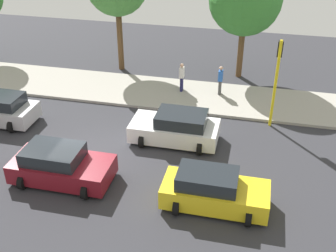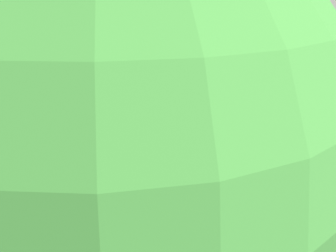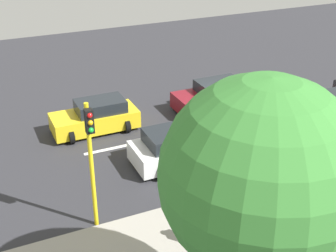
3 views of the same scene
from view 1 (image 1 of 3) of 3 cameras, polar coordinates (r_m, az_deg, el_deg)
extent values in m
cube|color=#2D2D33|center=(19.44, -11.07, -4.21)|extent=(40.00, 60.00, 0.10)
cube|color=#9E998E|center=(25.02, -4.92, 4.91)|extent=(4.00, 60.00, 0.15)
cube|color=white|center=(18.07, 6.79, -6.56)|extent=(0.20, 2.40, 0.01)
cube|color=white|center=(19.40, -11.08, -4.07)|extent=(0.20, 2.40, 0.01)
cylinder|color=black|center=(22.10, -20.39, 0.00)|extent=(0.64, 0.22, 0.64)
cylinder|color=black|center=(23.25, -18.41, 1.93)|extent=(0.64, 0.22, 0.64)
cube|color=white|center=(19.89, 0.89, -0.61)|extent=(1.93, 4.12, 0.80)
cube|color=#1E2328|center=(19.49, 1.85, 0.99)|extent=(1.62, 2.31, 0.56)
cylinder|color=black|center=(19.60, -3.53, -2.00)|extent=(0.64, 0.22, 0.64)
cylinder|color=black|center=(21.00, -2.24, 0.43)|extent=(0.64, 0.22, 0.64)
cylinder|color=black|center=(19.10, 4.33, -2.99)|extent=(0.64, 0.22, 0.64)
cylinder|color=black|center=(20.54, 5.10, -0.43)|extent=(0.64, 0.22, 0.64)
cube|color=maroon|center=(17.87, -14.09, -5.65)|extent=(1.95, 4.10, 0.80)
cube|color=#1E2328|center=(17.63, -15.33, -3.69)|extent=(1.63, 2.30, 0.56)
cylinder|color=black|center=(18.14, -8.97, -5.37)|extent=(0.64, 0.22, 0.64)
cylinder|color=black|center=(16.89, -11.07, -8.68)|extent=(0.64, 0.22, 0.64)
cylinder|color=black|center=(19.21, -16.55, -4.14)|extent=(0.64, 0.22, 0.64)
cylinder|color=black|center=(18.03, -19.07, -7.13)|extent=(0.64, 0.22, 0.64)
cube|color=yellow|center=(16.17, 6.40, -9.17)|extent=(1.71, 4.01, 0.80)
cube|color=#1E2328|center=(15.77, 5.38, -7.12)|extent=(1.44, 2.24, 0.56)
cylinder|color=black|center=(16.87, 11.20, -8.75)|extent=(0.64, 0.22, 0.64)
cylinder|color=black|center=(15.73, 10.87, -12.13)|extent=(0.64, 0.22, 0.64)
cylinder|color=black|center=(17.03, 2.24, -7.64)|extent=(0.64, 0.22, 0.64)
cylinder|color=black|center=(15.91, 1.19, -10.87)|extent=(0.64, 0.22, 0.64)
cylinder|color=#3F3F3F|center=(24.18, 7.01, 5.15)|extent=(0.16, 0.16, 0.85)
cylinder|color=#3F3F3F|center=(24.36, 7.07, 5.35)|extent=(0.16, 0.16, 0.85)
cube|color=#2659B2|center=(23.98, 7.15, 6.82)|extent=(0.40, 0.24, 0.60)
sphere|color=tan|center=(23.81, 7.21, 7.77)|extent=(0.22, 0.22, 0.22)
cylinder|color=#1E1E4C|center=(24.41, 1.81, 5.62)|extent=(0.16, 0.16, 0.85)
cylinder|color=#1E1E4C|center=(24.59, 1.90, 5.81)|extent=(0.16, 0.16, 0.85)
cube|color=silver|center=(24.20, 1.89, 7.28)|extent=(0.40, 0.24, 0.60)
sphere|color=tan|center=(24.04, 1.90, 8.22)|extent=(0.22, 0.22, 0.22)
cylinder|color=yellow|center=(21.02, 14.34, 5.41)|extent=(0.14, 0.14, 4.50)
cube|color=black|center=(20.58, 14.97, 10.07)|extent=(0.24, 0.24, 0.76)
sphere|color=red|center=(20.61, 15.06, 10.80)|extent=(0.16, 0.16, 0.16)
sphere|color=#F2A50C|center=(20.69, 14.97, 10.18)|extent=(0.16, 0.16, 0.16)
sphere|color=green|center=(20.77, 14.88, 9.56)|extent=(0.16, 0.16, 0.16)
cylinder|color=brown|center=(26.69, 9.81, 9.98)|extent=(0.36, 0.36, 3.36)
cylinder|color=brown|center=(27.49, -6.52, 11.66)|extent=(0.36, 0.36, 4.10)
camera|label=2|loc=(28.84, 12.73, 20.65)|focal=41.27mm
camera|label=3|loc=(31.53, 22.36, 26.83)|focal=48.33mm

